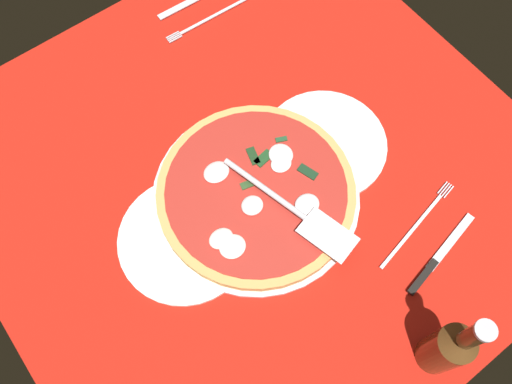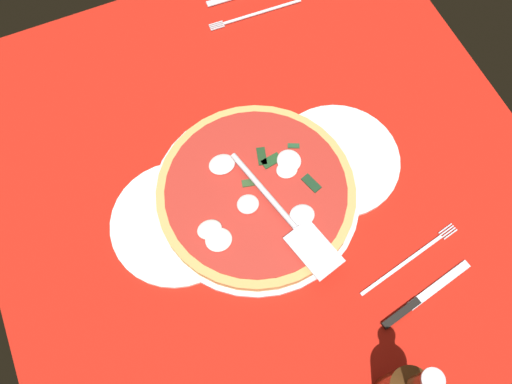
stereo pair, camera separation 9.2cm
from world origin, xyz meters
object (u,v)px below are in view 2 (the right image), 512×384
at_px(place_setting_far, 414,281).
at_px(dinner_plate_right, 177,223).
at_px(dinner_plate_left, 337,160).
at_px(place_setting_near, 258,2).
at_px(pizza_server, 287,218).
at_px(pizza, 256,192).

bearing_deg(place_setting_far, dinner_plate_right, 130.57).
bearing_deg(dinner_plate_left, place_setting_near, -92.48).
bearing_deg(pizza_server, dinner_plate_right, -130.14).
height_order(dinner_plate_right, pizza, pizza).
bearing_deg(place_setting_near, pizza_server, 74.25).
distance_m(dinner_plate_left, pizza, 0.16).
bearing_deg(dinner_plate_left, pizza, 2.38).
height_order(dinner_plate_right, place_setting_near, place_setting_near).
height_order(dinner_plate_left, place_setting_near, place_setting_near).
bearing_deg(pizza_server, dinner_plate_left, 105.26).
distance_m(dinner_plate_left, pizza_server, 0.17).
bearing_deg(dinner_plate_right, dinner_plate_left, 179.81).
distance_m(dinner_plate_left, dinner_plate_right, 0.31).
bearing_deg(place_setting_far, place_setting_near, 78.43).
distance_m(dinner_plate_right, pizza, 0.15).
bearing_deg(dinner_plate_left, dinner_plate_right, -0.19).
bearing_deg(place_setting_near, place_setting_far, 92.16).
xyz_separation_m(dinner_plate_left, pizza, (0.16, 0.01, 0.02)).
distance_m(pizza, place_setting_far, 0.30).
xyz_separation_m(dinner_plate_right, place_setting_near, (-0.33, -0.40, -0.00)).
xyz_separation_m(dinner_plate_left, dinner_plate_right, (0.31, -0.00, 0.00)).
height_order(dinner_plate_right, pizza_server, pizza_server).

